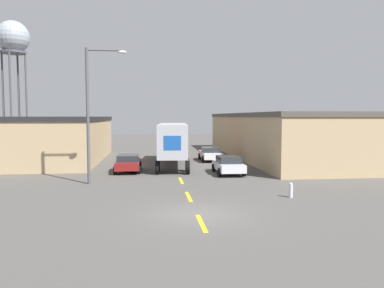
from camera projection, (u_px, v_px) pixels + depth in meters
name	position (u px, v px, depth m)	size (l,w,h in m)	color
ground_plane	(197.00, 214.00, 17.23)	(160.00, 160.00, 0.00)	#4C4947
road_centerline	(189.00, 196.00, 21.00)	(0.20, 13.23, 0.01)	gold
warehouse_left	(39.00, 139.00, 37.83)	(12.74, 18.39, 4.49)	tan
warehouse_right	(292.00, 135.00, 41.67)	(13.24, 29.66, 4.86)	tan
semi_truck	(173.00, 140.00, 34.36)	(3.40, 12.67, 3.85)	#B21919
parked_car_right_mid	(228.00, 165.00, 29.28)	(2.09, 4.32, 1.39)	silver
parked_car_left_far	(128.00, 163.00, 30.48)	(2.09, 4.32, 1.39)	maroon
parked_car_right_far	(210.00, 154.00, 37.97)	(2.09, 4.32, 1.39)	silver
water_tower	(13.00, 40.00, 54.35)	(4.70, 4.70, 18.37)	#47474C
street_lamp	(92.00, 106.00, 24.61)	(2.68, 0.32, 8.96)	#4C4C51
fire_hydrant	(291.00, 190.00, 20.72)	(0.22, 0.22, 0.84)	silver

